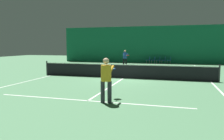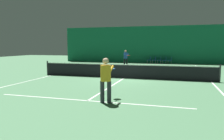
% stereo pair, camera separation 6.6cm
% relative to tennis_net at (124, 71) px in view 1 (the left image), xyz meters
% --- Properties ---
extents(ground_plane, '(60.00, 60.00, 0.00)m').
position_rel_tennis_net_xyz_m(ground_plane, '(0.00, 0.00, -0.51)').
color(ground_plane, '#4C7F56').
extents(backdrop_curtain, '(23.00, 0.12, 4.67)m').
position_rel_tennis_net_xyz_m(backdrop_curtain, '(0.00, 13.81, 1.83)').
color(backdrop_curtain, '#146042').
rests_on(backdrop_curtain, ground).
extents(court_line_baseline_far, '(11.00, 0.10, 0.00)m').
position_rel_tennis_net_xyz_m(court_line_baseline_far, '(0.00, 11.90, -0.51)').
color(court_line_baseline_far, white).
rests_on(court_line_baseline_far, ground).
extents(court_line_service_far, '(8.25, 0.10, 0.00)m').
position_rel_tennis_net_xyz_m(court_line_service_far, '(0.00, 6.40, -0.51)').
color(court_line_service_far, white).
rests_on(court_line_service_far, ground).
extents(court_line_service_near, '(8.25, 0.10, 0.00)m').
position_rel_tennis_net_xyz_m(court_line_service_near, '(0.00, -6.40, -0.51)').
color(court_line_service_near, white).
rests_on(court_line_service_near, ground).
extents(court_line_sideline_left, '(0.10, 23.80, 0.00)m').
position_rel_tennis_net_xyz_m(court_line_sideline_left, '(-5.50, 0.00, -0.51)').
color(court_line_sideline_left, white).
rests_on(court_line_sideline_left, ground).
extents(court_line_sideline_right, '(0.10, 23.80, 0.00)m').
position_rel_tennis_net_xyz_m(court_line_sideline_right, '(5.50, 0.00, -0.51)').
color(court_line_sideline_right, white).
rests_on(court_line_sideline_right, ground).
extents(court_line_centre, '(0.10, 12.80, 0.00)m').
position_rel_tennis_net_xyz_m(court_line_centre, '(0.00, 0.00, -0.51)').
color(court_line_centre, white).
rests_on(court_line_centre, ground).
extents(tennis_net, '(12.00, 0.10, 1.07)m').
position_rel_tennis_net_xyz_m(tennis_net, '(0.00, 0.00, 0.00)').
color(tennis_net, black).
rests_on(tennis_net, ground).
extents(player_near, '(0.47, 1.41, 1.75)m').
position_rel_tennis_net_xyz_m(player_near, '(0.80, -6.46, 0.51)').
color(player_near, '#2D2D38').
rests_on(player_near, ground).
extents(player_far, '(1.00, 1.39, 1.75)m').
position_rel_tennis_net_xyz_m(player_far, '(-1.74, 8.20, 0.51)').
color(player_far, black).
rests_on(player_far, ground).
extents(courtside_chair_0, '(0.44, 0.44, 0.84)m').
position_rel_tennis_net_xyz_m(courtside_chair_0, '(0.18, 13.26, -0.03)').
color(courtside_chair_0, '#99999E').
rests_on(courtside_chair_0, ground).
extents(courtside_chair_1, '(0.44, 0.44, 0.84)m').
position_rel_tennis_net_xyz_m(courtside_chair_1, '(0.81, 13.26, -0.03)').
color(courtside_chair_1, '#99999E').
rests_on(courtside_chair_1, ground).
extents(courtside_chair_2, '(0.44, 0.44, 0.84)m').
position_rel_tennis_net_xyz_m(courtside_chair_2, '(1.45, 13.26, -0.03)').
color(courtside_chair_2, '#99999E').
rests_on(courtside_chair_2, ground).
extents(courtside_chair_3, '(0.44, 0.44, 0.84)m').
position_rel_tennis_net_xyz_m(courtside_chair_3, '(2.08, 13.26, -0.03)').
color(courtside_chair_3, '#99999E').
rests_on(courtside_chair_3, ground).
extents(courtside_chair_4, '(0.44, 0.44, 0.84)m').
position_rel_tennis_net_xyz_m(courtside_chair_4, '(2.71, 13.26, -0.03)').
color(courtside_chair_4, '#99999E').
rests_on(courtside_chair_4, ground).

